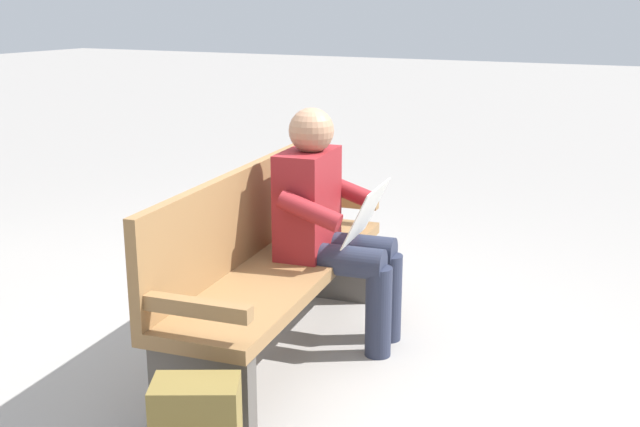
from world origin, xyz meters
name	(u,v)px	position (x,y,z in m)	size (l,w,h in m)	color
ground_plane	(281,353)	(0.00, 0.00, 0.00)	(40.00, 40.00, 0.00)	gray
bench_near	(266,263)	(0.01, -0.07, 0.46)	(1.84, 0.69, 0.90)	olive
person_seated	(329,221)	(-0.26, 0.13, 0.63)	(0.60, 0.60, 1.18)	maroon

